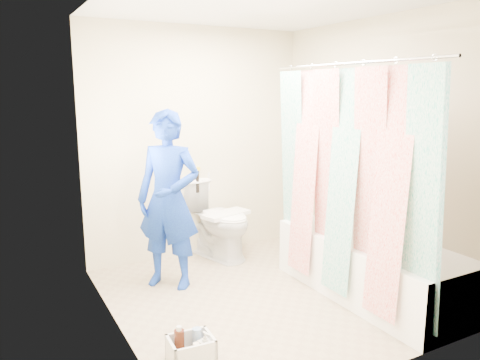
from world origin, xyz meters
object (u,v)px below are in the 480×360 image
toilet (218,218)px  cleaning_caddy (192,350)px  plumber (169,200)px  bathtub (370,266)px

toilet → cleaning_caddy: (-1.02, -1.71, -0.34)m
toilet → cleaning_caddy: size_ratio=2.74×
plumber → bathtub: bearing=7.7°
toilet → plumber: bearing=-161.9°
toilet → cleaning_caddy: bearing=-136.1°
plumber → cleaning_caddy: bearing=-60.5°
bathtub → plumber: bearing=144.0°
bathtub → toilet: 1.68m
plumber → cleaning_caddy: plumber is taller
plumber → cleaning_caddy: (-0.31, -1.25, -0.72)m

